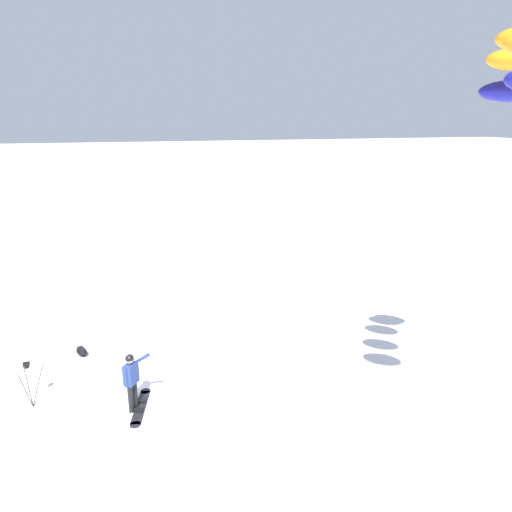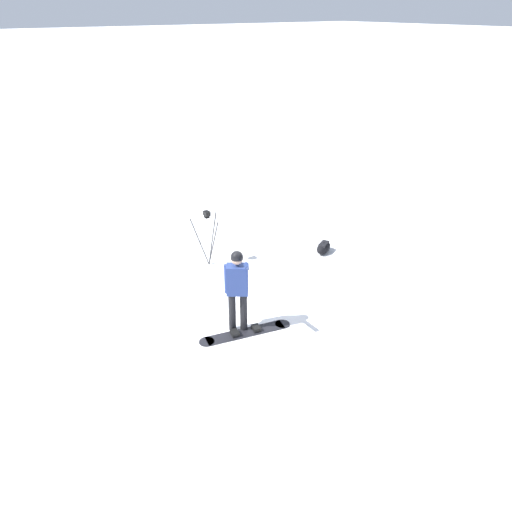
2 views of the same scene
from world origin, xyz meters
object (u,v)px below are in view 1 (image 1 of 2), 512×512
Objects in this scene: snowboarder at (131,376)px; gear_bag_large at (82,351)px; snowboard at (141,407)px; camera_tripod at (29,375)px.

snowboarder reaches higher than gear_bag_large.
snowboarder is at bearing -73.35° from snowboard.
gear_bag_large reaches higher than snowboard.
gear_bag_large is at bearing 157.20° from camera_tripod.
gear_bag_large is at bearing -154.25° from snowboard.
gear_bag_large is (-3.61, -1.74, 0.13)m from snowboard.
camera_tripod is at bearing -107.33° from snowboard.
snowboarder is at bearing 70.59° from camera_tripod.
gear_bag_large is (-3.66, -1.56, -0.89)m from snowboarder.
snowboard is 2.82× the size of gear_bag_large.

